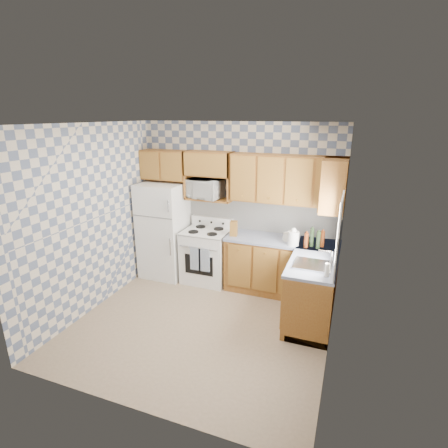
# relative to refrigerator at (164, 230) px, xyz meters

# --- Properties ---
(floor) EXTENTS (3.40, 3.40, 0.00)m
(floor) POSITION_rel_refrigerator_xyz_m (1.27, -1.25, -0.84)
(floor) COLOR #7F6A52
(floor) RESTS_ON ground
(back_wall) EXTENTS (3.40, 0.02, 2.70)m
(back_wall) POSITION_rel_refrigerator_xyz_m (1.27, 0.35, 0.51)
(back_wall) COLOR slate
(back_wall) RESTS_ON ground
(right_wall) EXTENTS (0.02, 3.20, 2.70)m
(right_wall) POSITION_rel_refrigerator_xyz_m (2.97, -1.25, 0.51)
(right_wall) COLOR slate
(right_wall) RESTS_ON ground
(backsplash_back) EXTENTS (2.60, 0.02, 0.56)m
(backsplash_back) POSITION_rel_refrigerator_xyz_m (1.68, 0.34, 0.36)
(backsplash_back) COLOR silver
(backsplash_back) RESTS_ON back_wall
(backsplash_right) EXTENTS (0.02, 1.60, 0.56)m
(backsplash_right) POSITION_rel_refrigerator_xyz_m (2.96, -0.45, 0.36)
(backsplash_right) COLOR silver
(backsplash_right) RESTS_ON right_wall
(refrigerator) EXTENTS (0.75, 0.70, 1.68)m
(refrigerator) POSITION_rel_refrigerator_xyz_m (0.00, 0.00, 0.00)
(refrigerator) COLOR white
(refrigerator) RESTS_ON floor
(stove_body) EXTENTS (0.76, 0.65, 0.90)m
(stove_body) POSITION_rel_refrigerator_xyz_m (0.80, 0.03, -0.39)
(stove_body) COLOR white
(stove_body) RESTS_ON floor
(cooktop) EXTENTS (0.76, 0.65, 0.02)m
(cooktop) POSITION_rel_refrigerator_xyz_m (0.80, 0.03, 0.07)
(cooktop) COLOR silver
(cooktop) RESTS_ON stove_body
(backguard) EXTENTS (0.76, 0.08, 0.17)m
(backguard) POSITION_rel_refrigerator_xyz_m (0.80, 0.30, 0.16)
(backguard) COLOR white
(backguard) RESTS_ON cooktop
(dish_towel_left) EXTENTS (0.19, 0.02, 0.40)m
(dish_towel_left) POSITION_rel_refrigerator_xyz_m (0.76, -0.32, -0.31)
(dish_towel_left) COLOR navy
(dish_towel_left) RESTS_ON stove_body
(dish_towel_right) EXTENTS (0.19, 0.02, 0.40)m
(dish_towel_right) POSITION_rel_refrigerator_xyz_m (0.91, -0.32, -0.31)
(dish_towel_right) COLOR navy
(dish_towel_right) RESTS_ON stove_body
(base_cabinets_back) EXTENTS (1.75, 0.60, 0.88)m
(base_cabinets_back) POSITION_rel_refrigerator_xyz_m (2.10, 0.05, -0.40)
(base_cabinets_back) COLOR brown
(base_cabinets_back) RESTS_ON floor
(base_cabinets_right) EXTENTS (0.60, 1.60, 0.88)m
(base_cabinets_right) POSITION_rel_refrigerator_xyz_m (2.67, -0.45, -0.40)
(base_cabinets_right) COLOR brown
(base_cabinets_right) RESTS_ON floor
(countertop_back) EXTENTS (1.77, 0.63, 0.04)m
(countertop_back) POSITION_rel_refrigerator_xyz_m (2.10, 0.05, 0.06)
(countertop_back) COLOR slate
(countertop_back) RESTS_ON base_cabinets_back
(countertop_right) EXTENTS (0.63, 1.60, 0.04)m
(countertop_right) POSITION_rel_refrigerator_xyz_m (2.67, -0.45, 0.06)
(countertop_right) COLOR slate
(countertop_right) RESTS_ON base_cabinets_right
(upper_cabinets_back) EXTENTS (1.75, 0.33, 0.74)m
(upper_cabinets_back) POSITION_rel_refrigerator_xyz_m (2.10, 0.19, 1.01)
(upper_cabinets_back) COLOR brown
(upper_cabinets_back) RESTS_ON back_wall
(upper_cabinets_fridge) EXTENTS (0.82, 0.33, 0.50)m
(upper_cabinets_fridge) POSITION_rel_refrigerator_xyz_m (-0.02, 0.19, 1.13)
(upper_cabinets_fridge) COLOR brown
(upper_cabinets_fridge) RESTS_ON back_wall
(upper_cabinets_right) EXTENTS (0.33, 0.70, 0.74)m
(upper_cabinets_right) POSITION_rel_refrigerator_xyz_m (2.81, 0.00, 1.01)
(upper_cabinets_right) COLOR brown
(upper_cabinets_right) RESTS_ON right_wall
(microwave_shelf) EXTENTS (0.80, 0.33, 0.03)m
(microwave_shelf) POSITION_rel_refrigerator_xyz_m (0.80, 0.19, 0.60)
(microwave_shelf) COLOR brown
(microwave_shelf) RESTS_ON back_wall
(microwave) EXTENTS (0.63, 0.48, 0.32)m
(microwave) POSITION_rel_refrigerator_xyz_m (0.73, 0.18, 0.77)
(microwave) COLOR white
(microwave) RESTS_ON microwave_shelf
(sink) EXTENTS (0.48, 0.40, 0.03)m
(sink) POSITION_rel_refrigerator_xyz_m (2.67, -0.80, 0.09)
(sink) COLOR #B7B7BC
(sink) RESTS_ON countertop_right
(window) EXTENTS (0.02, 0.66, 0.86)m
(window) POSITION_rel_refrigerator_xyz_m (2.96, -0.80, 0.61)
(window) COLOR silver
(window) RESTS_ON right_wall
(bottle_0) EXTENTS (0.06, 0.06, 0.28)m
(bottle_0) POSITION_rel_refrigerator_xyz_m (2.57, -0.10, 0.22)
(bottle_0) COLOR black
(bottle_0) RESTS_ON countertop_back
(bottle_1) EXTENTS (0.06, 0.06, 0.26)m
(bottle_1) POSITION_rel_refrigerator_xyz_m (2.67, -0.16, 0.21)
(bottle_1) COLOR black
(bottle_1) RESTS_ON countertop_back
(bottle_2) EXTENTS (0.06, 0.06, 0.24)m
(bottle_2) POSITION_rel_refrigerator_xyz_m (2.72, -0.06, 0.20)
(bottle_2) COLOR #5A250D
(bottle_2) RESTS_ON countertop_back
(bottle_3) EXTENTS (0.06, 0.06, 0.23)m
(bottle_3) POSITION_rel_refrigerator_xyz_m (2.50, -0.18, 0.19)
(bottle_3) COLOR #5A250D
(bottle_3) RESTS_ON countertop_back
(knife_block) EXTENTS (0.13, 0.13, 0.24)m
(knife_block) POSITION_rel_refrigerator_xyz_m (1.32, -0.05, 0.20)
(knife_block) COLOR brown
(knife_block) RESTS_ON countertop_back
(electric_kettle) EXTENTS (0.17, 0.17, 0.21)m
(electric_kettle) POSITION_rel_refrigerator_xyz_m (2.30, -0.14, 0.19)
(electric_kettle) COLOR white
(electric_kettle) RESTS_ON countertop_back
(food_containers) EXTENTS (0.18, 0.18, 0.12)m
(food_containers) POSITION_rel_refrigerator_xyz_m (2.20, 0.03, 0.14)
(food_containers) COLOR beige
(food_containers) RESTS_ON countertop_back
(soap_bottle) EXTENTS (0.06, 0.06, 0.17)m
(soap_bottle) POSITION_rel_refrigerator_xyz_m (2.87, -1.07, 0.17)
(soap_bottle) COLOR beige
(soap_bottle) RESTS_ON countertop_right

